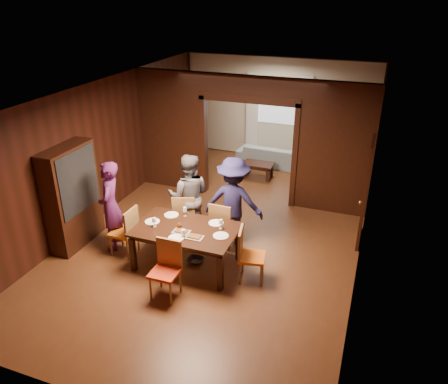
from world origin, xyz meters
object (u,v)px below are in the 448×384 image
at_px(coffee_table, 258,170).
at_px(chair_right, 252,255).
at_px(chair_left, 123,231).
at_px(chair_near, 165,271).
at_px(dining_table, 187,247).
at_px(sofa, 273,155).
at_px(person_purple, 111,206).
at_px(person_navy, 234,201).
at_px(chair_far_r, 224,224).
at_px(chair_far_l, 185,215).
at_px(hutch, 72,197).
at_px(person_grey, 189,196).

relative_size(coffee_table, chair_right, 0.82).
height_order(chair_left, chair_near, same).
xyz_separation_m(dining_table, chair_near, (0.04, -0.93, 0.10)).
xyz_separation_m(sofa, coffee_table, (-0.14, -1.00, -0.09)).
relative_size(sofa, chair_left, 2.02).
distance_m(person_purple, chair_right, 2.84).
bearing_deg(chair_right, person_navy, 22.74).
relative_size(chair_right, chair_far_r, 1.00).
xyz_separation_m(person_purple, chair_left, (0.32, -0.14, -0.40)).
bearing_deg(person_navy, coffee_table, -87.05).
height_order(dining_table, chair_far_l, chair_far_l).
distance_m(sofa, chair_far_l, 4.47).
xyz_separation_m(person_navy, hutch, (-2.88, -1.09, 0.11)).
distance_m(coffee_table, hutch, 5.05).
distance_m(person_grey, coffee_table, 3.42).
bearing_deg(person_purple, dining_table, 65.16).
bearing_deg(dining_table, person_grey, 111.62).
bearing_deg(sofa, chair_far_l, 84.85).
height_order(chair_left, hutch, hutch).
xyz_separation_m(person_purple, chair_far_l, (1.14, 0.83, -0.40)).
bearing_deg(hutch, person_navy, 20.76).
bearing_deg(coffee_table, chair_near, -90.50).
distance_m(person_purple, chair_left, 0.53).
xyz_separation_m(chair_left, chair_far_r, (1.67, 0.91, 0.00)).
distance_m(person_purple, hutch, 0.78).
xyz_separation_m(person_purple, coffee_table, (1.67, 4.24, -0.68)).
height_order(sofa, chair_near, chair_near).
bearing_deg(chair_right, hutch, 79.64).
xyz_separation_m(person_grey, chair_left, (-0.88, -1.06, -0.39)).
height_order(chair_right, hutch, hutch).
relative_size(coffee_table, chair_near, 0.82).
xyz_separation_m(person_navy, coffee_table, (-0.44, 3.26, -0.69)).
relative_size(person_grey, sofa, 0.89).
xyz_separation_m(chair_far_r, hutch, (-2.75, -0.88, 0.52)).
distance_m(person_navy, coffee_table, 3.36).
distance_m(sofa, hutch, 5.98).
bearing_deg(chair_far_r, person_navy, -119.84).
distance_m(person_grey, chair_right, 1.95).
bearing_deg(chair_left, person_purple, -111.97).
height_order(dining_table, chair_right, chair_right).
bearing_deg(sofa, chair_right, 104.21).
bearing_deg(chair_far_l, coffee_table, -118.13).
relative_size(person_purple, person_grey, 1.01).
height_order(sofa, chair_left, chair_left).
relative_size(chair_right, hutch, 0.48).
height_order(sofa, chair_far_r, chair_far_r).
bearing_deg(chair_far_r, chair_right, 135.29).
distance_m(sofa, chair_left, 5.58).
xyz_separation_m(person_purple, person_navy, (2.11, 0.98, 0.01)).
distance_m(dining_table, chair_far_r, 0.94).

